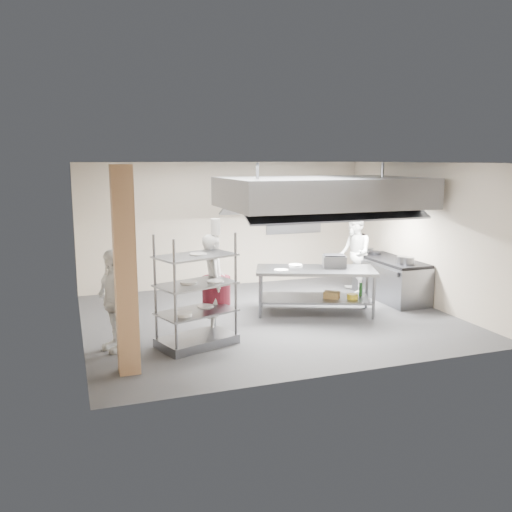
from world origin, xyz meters
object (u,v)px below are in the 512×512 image
object	(u,v)px
chef_plating	(114,300)
stockpot	(402,260)
pass_rack	(196,290)
griddle	(334,261)
chef_line	(354,254)
chef_head	(214,284)
island	(315,291)
cooking_range	(391,280)

from	to	relation	value
chef_plating	stockpot	distance (m)	6.01
pass_rack	griddle	world-z (taller)	pass_rack
chef_line	griddle	size ratio (longest dim) A/B	4.00
chef_head	chef_line	world-z (taller)	chef_line
island	cooking_range	distance (m)	2.14
chef_line	pass_rack	bearing A→B (deg)	-46.27
pass_rack	chef_line	xyz separation A→B (m)	(4.25, 2.32, -0.02)
cooking_range	chef_head	world-z (taller)	chef_head
chef_line	chef_plating	size ratio (longest dim) A/B	1.10
cooking_range	chef_head	xyz separation A→B (m)	(-4.32, -1.05, 0.47)
pass_rack	chef_head	world-z (taller)	pass_rack
chef_line	chef_plating	xyz separation A→B (m)	(-5.55, -2.10, -0.08)
cooking_range	chef_head	size ratio (longest dim) A/B	1.12
pass_rack	cooking_range	xyz separation A→B (m)	(4.78, 1.59, -0.52)
griddle	stockpot	world-z (taller)	griddle
pass_rack	cooking_range	world-z (taller)	pass_rack
island	chef_plating	bearing A→B (deg)	-146.05
island	chef_head	distance (m)	2.35
cooking_range	griddle	distance (m)	1.80
pass_rack	cooking_range	distance (m)	5.07
chef_plating	pass_rack	bearing A→B (deg)	58.85
pass_rack	stockpot	world-z (taller)	pass_rack
island	chef_line	xyz separation A→B (m)	(1.55, 1.21, 0.46)
chef_line	griddle	xyz separation A→B (m)	(-1.11, -1.15, 0.10)
chef_head	island	bearing A→B (deg)	-65.23
island	chef_head	xyz separation A→B (m)	(-2.24, -0.56, 0.44)
cooking_range	stockpot	distance (m)	0.82
chef_line	stockpot	distance (m)	1.37
pass_rack	stockpot	size ratio (longest dim) A/B	7.91
griddle	stockpot	xyz separation A→B (m)	(1.51, -0.16, -0.04)
island	pass_rack	distance (m)	2.96
cooking_range	griddle	xyz separation A→B (m)	(-1.64, -0.43, 0.60)
island	griddle	bearing A→B (deg)	28.93
chef_head	pass_rack	bearing A→B (deg)	151.15
griddle	chef_plating	bearing A→B (deg)	-148.25
pass_rack	chef_head	distance (m)	0.72
griddle	chef_line	bearing A→B (deg)	65.60
pass_rack	chef_head	bearing A→B (deg)	30.91
pass_rack	chef_head	size ratio (longest dim) A/B	1.06
island	chef_head	bearing A→B (deg)	-144.69
island	cooking_range	world-z (taller)	island
griddle	island	bearing A→B (deg)	-152.77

